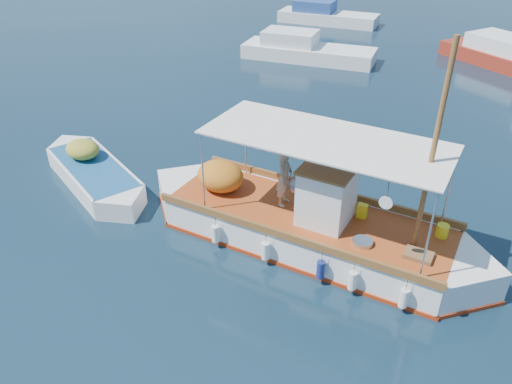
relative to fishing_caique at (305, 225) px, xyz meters
The scene contains 5 objects.
ground 0.79m from the fishing_caique, 82.96° to the right, with size 160.00×160.00×0.00m, color black.
fishing_caique is the anchor object (origin of this frame).
dinghy 7.77m from the fishing_caique, 168.04° to the right, with size 5.98×2.88×1.51m.
bg_boat_nw 18.04m from the fishing_caique, 122.95° to the left, with size 8.10×4.56×1.80m.
bg_boat_far_w 27.56m from the fishing_caique, 119.73° to the left, with size 7.66×4.02×1.80m.
Camera 1 is at (5.94, -9.49, 8.76)m, focal length 35.00 mm.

